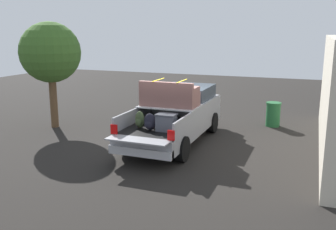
# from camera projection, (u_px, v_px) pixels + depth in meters

# --- Properties ---
(ground_plane) EXTENTS (40.00, 40.00, 0.00)m
(ground_plane) POSITION_uv_depth(u_px,v_px,m) (174.00, 142.00, 13.10)
(ground_plane) COLOR black
(pickup_truck) EXTENTS (6.05, 2.06, 2.23)m
(pickup_truck) POSITION_uv_depth(u_px,v_px,m) (178.00, 114.00, 13.21)
(pickup_truck) COLOR gray
(pickup_truck) RESTS_ON ground_plane
(building_facade) EXTENTS (9.37, 0.36, 3.62)m
(building_facade) POSITION_uv_depth(u_px,v_px,m) (330.00, 94.00, 12.15)
(building_facade) COLOR beige
(building_facade) RESTS_ON ground_plane
(tree_background) EXTENTS (2.35, 2.35, 4.16)m
(tree_background) POSITION_uv_depth(u_px,v_px,m) (50.00, 53.00, 14.56)
(tree_background) COLOR brown
(tree_background) RESTS_ON ground_plane
(trash_can) EXTENTS (0.60, 0.60, 0.98)m
(trash_can) POSITION_uv_depth(u_px,v_px,m) (273.00, 114.00, 15.21)
(trash_can) COLOR #1E592D
(trash_can) RESTS_ON ground_plane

